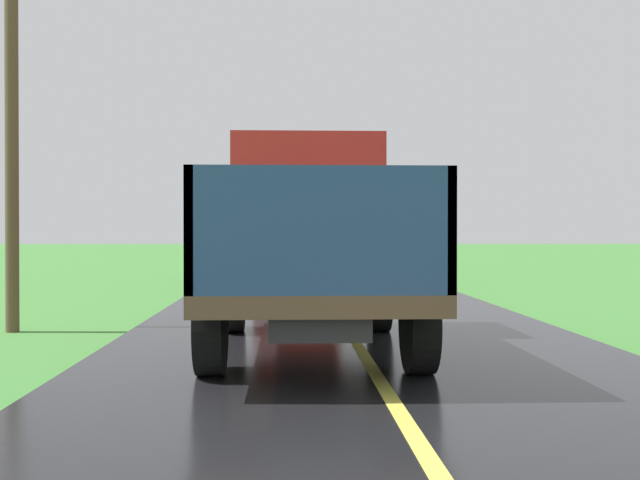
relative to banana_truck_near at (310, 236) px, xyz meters
The scene contains 3 objects.
banana_truck_near is the anchor object (origin of this frame).
banana_truck_far 13.72m from the banana_truck_near, 90.16° to the left, with size 2.38×5.81×2.80m.
utility_pole_roadside 5.60m from the banana_truck_near, 158.67° to the left, with size 2.44×0.20×8.00m.
Camera 1 is at (-0.89, 0.32, 1.52)m, focal length 43.55 mm.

